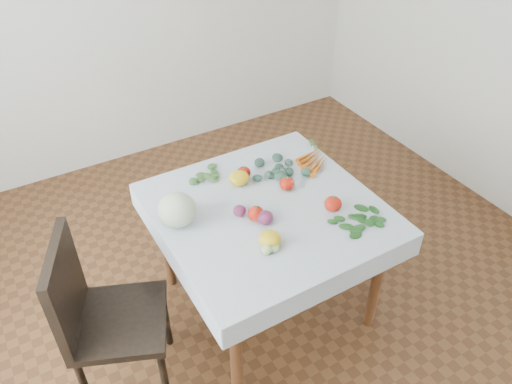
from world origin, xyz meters
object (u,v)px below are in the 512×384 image
at_px(table, 267,222).
at_px(heirloom_back, 239,178).
at_px(chair, 98,312).
at_px(cabbage, 177,210).
at_px(carrot_bunch, 314,160).

bearing_deg(table, heirloom_back, 96.01).
distance_m(table, chair, 0.96).
bearing_deg(heirloom_back, table, -83.99).
bearing_deg(cabbage, chair, -161.84).
bearing_deg(table, cabbage, 164.68).
bearing_deg(cabbage, table, -15.32).
xyz_separation_m(chair, cabbage, (0.50, 0.16, 0.29)).
xyz_separation_m(heirloom_back, carrot_bunch, (0.48, -0.04, -0.02)).
xyz_separation_m(table, carrot_bunch, (0.46, 0.22, 0.12)).
height_order(chair, carrot_bunch, chair).
xyz_separation_m(cabbage, carrot_bunch, (0.91, 0.09, -0.07)).
xyz_separation_m(table, cabbage, (-0.45, 0.12, 0.19)).
bearing_deg(carrot_bunch, table, -154.36).
bearing_deg(heirloom_back, carrot_bunch, -4.67).
relative_size(table, cabbage, 5.19).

